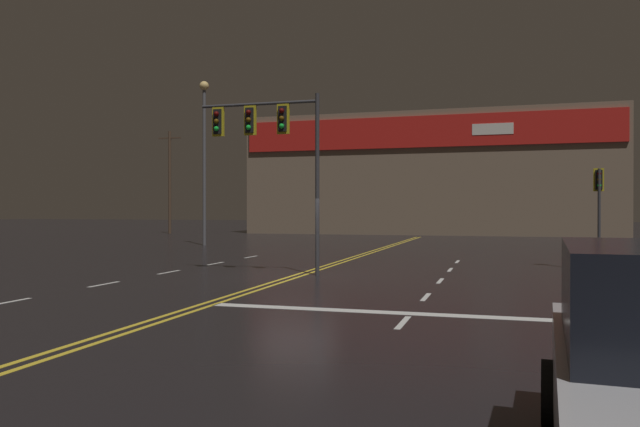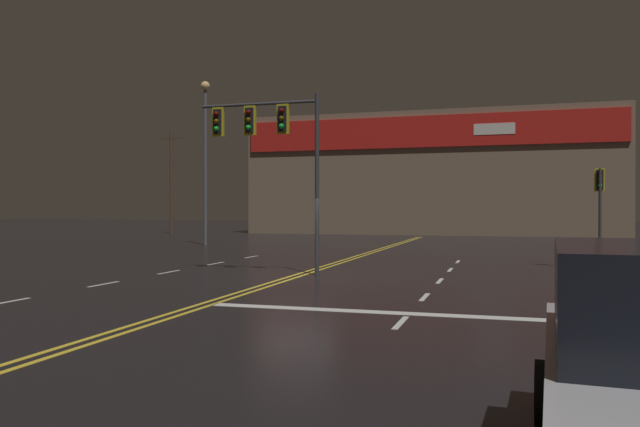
{
  "view_description": "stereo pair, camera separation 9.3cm",
  "coord_description": "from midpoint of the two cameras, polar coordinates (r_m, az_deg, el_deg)",
  "views": [
    {
      "loc": [
        6.4,
        -18.93,
        2.14
      ],
      "look_at": [
        0.0,
        2.75,
        2.0
      ],
      "focal_mm": 35.0,
      "sensor_mm": 36.0,
      "label": 1
    },
    {
      "loc": [
        6.49,
        -18.9,
        2.14
      ],
      "look_at": [
        0.0,
        2.75,
        2.0
      ],
      "focal_mm": 35.0,
      "sensor_mm": 36.0,
      "label": 2
    }
  ],
  "objects": [
    {
      "name": "ground_plane",
      "position": [
        20.1,
        -2.13,
        -5.76
      ],
      "size": [
        200.0,
        200.0,
        0.0
      ],
      "primitive_type": "plane",
      "color": "black"
    },
    {
      "name": "utility_pole_row",
      "position": [
        50.14,
        10.02,
        3.57
      ],
      "size": [
        46.59,
        0.26,
        9.87
      ],
      "color": "#4C3828",
      "rests_on": "ground"
    },
    {
      "name": "streetlight_near_left",
      "position": [
        38.24,
        -10.37,
        6.51
      ],
      "size": [
        0.56,
        0.56,
        9.85
      ],
      "color": "#59595E",
      "rests_on": "ground"
    },
    {
      "name": "traffic_signal_corner_northeast",
      "position": [
        29.23,
        24.29,
        1.78
      ],
      "size": [
        0.42,
        0.36,
        3.92
      ],
      "color": "#38383D",
      "rests_on": "ground"
    },
    {
      "name": "traffic_signal_median",
      "position": [
        21.01,
        -4.78,
        7.23
      ],
      "size": [
        4.19,
        0.36,
        5.93
      ],
      "color": "#38383D",
      "rests_on": "ground"
    },
    {
      "name": "road_markings",
      "position": [
        18.81,
        -0.84,
        -6.17
      ],
      "size": [
        13.6,
        60.0,
        0.01
      ],
      "color": "gold",
      "rests_on": "ground"
    },
    {
      "name": "building_backdrop",
      "position": [
        57.33,
        10.23,
        3.44
      ],
      "size": [
        31.62,
        10.23,
        10.43
      ],
      "color": "#7A6651",
      "rests_on": "ground"
    }
  ]
}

